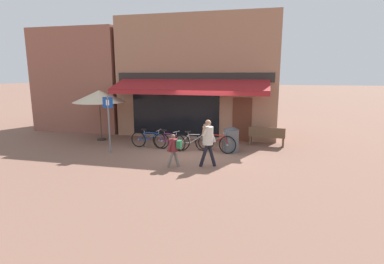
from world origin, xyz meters
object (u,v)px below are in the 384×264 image
(bicycle_silver, at_px, (194,142))
(pedestrian_adult, at_px, (208,138))
(bicycle_purple, at_px, (169,141))
(parking_sign, at_px, (109,118))
(bicycle_blue, at_px, (150,140))
(pedestrian_child, at_px, (174,147))
(bicycle_red, at_px, (215,143))
(litter_bin, at_px, (231,139))
(cafe_parasol, at_px, (99,96))
(park_bench, at_px, (267,136))

(bicycle_silver, bearing_deg, pedestrian_adult, -85.40)
(bicycle_purple, bearing_deg, parking_sign, -136.92)
(bicycle_blue, bearing_deg, bicycle_silver, 3.37)
(bicycle_purple, distance_m, pedestrian_child, 2.49)
(bicycle_purple, xyz_separation_m, bicycle_red, (2.01, 0.03, 0.02))
(pedestrian_child, bearing_deg, bicycle_blue, -50.53)
(bicycle_silver, distance_m, parking_sign, 3.64)
(litter_bin, bearing_deg, bicycle_silver, -176.44)
(parking_sign, relative_size, cafe_parasol, 0.94)
(bicycle_red, relative_size, park_bench, 1.10)
(bicycle_red, xyz_separation_m, parking_sign, (-4.17, -1.12, 1.05))
(pedestrian_child, height_order, parking_sign, parking_sign)
(pedestrian_child, relative_size, parking_sign, 0.50)
(pedestrian_adult, height_order, litter_bin, pedestrian_adult)
(bicycle_red, relative_size, pedestrian_adult, 1.08)
(bicycle_silver, bearing_deg, pedestrian_child, -114.38)
(cafe_parasol, xyz_separation_m, park_bench, (7.91, 0.59, -1.68))
(pedestrian_adult, bearing_deg, bicycle_blue, -28.76)
(bicycle_blue, bearing_deg, bicycle_red, 1.12)
(bicycle_blue, relative_size, parking_sign, 0.76)
(bicycle_purple, xyz_separation_m, pedestrian_child, (0.94, -2.28, 0.34))
(bicycle_blue, bearing_deg, pedestrian_child, -49.96)
(litter_bin, bearing_deg, cafe_parasol, 172.71)
(bicycle_red, bearing_deg, bicycle_purple, -166.18)
(cafe_parasol, distance_m, park_bench, 8.11)
(bicycle_purple, relative_size, litter_bin, 1.52)
(park_bench, bearing_deg, pedestrian_adult, -113.28)
(bicycle_purple, xyz_separation_m, cafe_parasol, (-3.81, 1.05, 1.77))
(bicycle_purple, distance_m, litter_bin, 2.68)
(bicycle_blue, distance_m, parking_sign, 2.05)
(bicycle_blue, height_order, bicycle_silver, bicycle_silver)
(park_bench, bearing_deg, parking_sign, -150.14)
(bicycle_silver, distance_m, litter_bin, 1.58)
(bicycle_purple, bearing_deg, bicycle_blue, -169.36)
(bicycle_purple, distance_m, bicycle_silver, 1.10)
(parking_sign, relative_size, park_bench, 1.44)
(bicycle_blue, bearing_deg, cafe_parasol, 164.09)
(bicycle_red, xyz_separation_m, park_bench, (2.09, 1.62, 0.07))
(bicycle_purple, xyz_separation_m, bicycle_silver, (1.09, 0.12, 0.00))
(bicycle_silver, distance_m, bicycle_red, 0.92)
(litter_bin, xyz_separation_m, cafe_parasol, (-6.47, 0.83, 1.60))
(bicycle_red, relative_size, parking_sign, 0.77)
(litter_bin, height_order, park_bench, litter_bin)
(park_bench, bearing_deg, bicycle_purple, -151.94)
(pedestrian_adult, distance_m, parking_sign, 4.34)
(litter_bin, bearing_deg, bicycle_red, -163.43)
(bicycle_silver, height_order, bicycle_red, bicycle_red)
(bicycle_silver, xyz_separation_m, pedestrian_adult, (0.98, -2.07, 0.64))
(pedestrian_adult, relative_size, litter_bin, 1.55)
(parking_sign, height_order, cafe_parasol, cafe_parasol)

